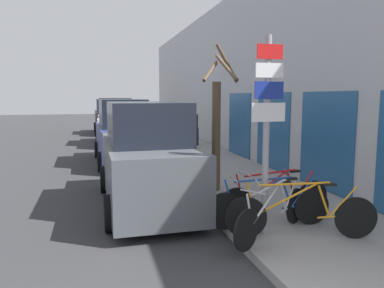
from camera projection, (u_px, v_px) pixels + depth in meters
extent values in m
plane|color=#333335|center=(131.00, 165.00, 13.34)|extent=(80.00, 80.00, 0.00)
cube|color=gray|center=(184.00, 150.00, 16.67)|extent=(3.20, 32.00, 0.15)
cube|color=#BCBCC1|center=(221.00, 78.00, 16.70)|extent=(0.20, 32.00, 6.50)
cube|color=#26598C|center=(325.00, 141.00, 9.11)|extent=(0.03, 2.15, 2.41)
cube|color=#26598C|center=(272.00, 131.00, 11.81)|extent=(0.03, 2.15, 2.41)
cube|color=#26598C|center=(239.00, 124.00, 14.51)|extent=(0.03, 2.15, 2.41)
cylinder|color=#939399|center=(266.00, 137.00, 6.11)|extent=(0.11, 0.11, 3.26)
cube|color=red|center=(270.00, 52.00, 5.88)|extent=(0.44, 0.02, 0.23)
cube|color=white|center=(270.00, 70.00, 5.91)|extent=(0.48, 0.02, 0.23)
cube|color=navy|center=(269.00, 90.00, 5.95)|extent=(0.50, 0.02, 0.28)
cube|color=white|center=(268.00, 112.00, 6.00)|extent=(0.58, 0.02, 0.30)
cylinder|color=black|center=(246.00, 218.00, 6.06)|extent=(0.67, 0.21, 0.69)
cylinder|color=black|center=(356.00, 218.00, 6.04)|extent=(0.67, 0.21, 0.69)
cylinder|color=orange|center=(288.00, 199.00, 6.01)|extent=(0.97, 0.30, 0.56)
cylinder|color=orange|center=(294.00, 184.00, 5.98)|extent=(1.12, 0.34, 0.09)
cylinder|color=orange|center=(324.00, 200.00, 6.01)|extent=(0.21, 0.09, 0.49)
cylinder|color=orange|center=(337.00, 216.00, 6.04)|extent=(0.61, 0.19, 0.08)
cylinder|color=orange|center=(343.00, 202.00, 6.01)|extent=(0.46, 0.15, 0.55)
cylinder|color=orange|center=(252.00, 200.00, 6.02)|extent=(0.21, 0.09, 0.59)
cube|color=black|center=(330.00, 184.00, 5.97)|extent=(0.21, 0.13, 0.04)
cylinder|color=#99999E|center=(258.00, 182.00, 5.98)|extent=(0.14, 0.43, 0.02)
cylinder|color=black|center=(246.00, 230.00, 5.55)|extent=(0.55, 0.40, 0.65)
cylinder|color=black|center=(295.00, 206.00, 6.77)|extent=(0.55, 0.40, 0.65)
cylinder|color=#B7B7BC|center=(268.00, 202.00, 5.97)|extent=(0.77, 0.55, 0.53)
cylinder|color=#B7B7BC|center=(270.00, 187.00, 6.00)|extent=(0.89, 0.63, 0.08)
cylinder|color=#B7B7BC|center=(283.00, 197.00, 6.37)|extent=(0.18, 0.14, 0.46)
cylinder|color=#B7B7BC|center=(288.00, 208.00, 6.56)|extent=(0.49, 0.35, 0.08)
cylinder|color=#B7B7BC|center=(291.00, 195.00, 6.59)|extent=(0.37, 0.27, 0.52)
cylinder|color=#B7B7BC|center=(250.00, 211.00, 5.57)|extent=(0.18, 0.14, 0.56)
cube|color=black|center=(286.00, 182.00, 6.40)|extent=(0.21, 0.18, 0.04)
cylinder|color=#99999E|center=(253.00, 192.00, 5.60)|extent=(0.27, 0.38, 0.02)
cylinder|color=black|center=(225.00, 211.00, 6.45)|extent=(0.66, 0.10, 0.65)
cylinder|color=black|center=(311.00, 207.00, 6.70)|extent=(0.66, 0.10, 0.65)
cylinder|color=#1E4799|center=(258.00, 193.00, 6.50)|extent=(0.90, 0.12, 0.54)
cylinder|color=#1E4799|center=(263.00, 180.00, 6.49)|extent=(1.04, 0.13, 0.09)
cylinder|color=#1E4799|center=(287.00, 193.00, 6.59)|extent=(0.20, 0.05, 0.47)
cylinder|color=#1E4799|center=(297.00, 206.00, 6.66)|extent=(0.56, 0.08, 0.08)
cylinder|color=#1E4799|center=(301.00, 193.00, 6.64)|extent=(0.42, 0.07, 0.53)
cylinder|color=#1E4799|center=(229.00, 195.00, 6.42)|extent=(0.19, 0.05, 0.57)
cube|color=black|center=(291.00, 179.00, 6.57)|extent=(0.21, 0.10, 0.04)
cylinder|color=#99999E|center=(234.00, 179.00, 6.40)|extent=(0.06, 0.44, 0.02)
cylinder|color=black|center=(236.00, 207.00, 6.65)|extent=(0.69, 0.11, 0.69)
cylinder|color=black|center=(312.00, 198.00, 7.23)|extent=(0.69, 0.11, 0.69)
cylinder|color=red|center=(266.00, 186.00, 6.83)|extent=(0.92, 0.13, 0.56)
cylinder|color=red|center=(271.00, 173.00, 6.83)|extent=(1.07, 0.15, 0.09)
cylinder|color=red|center=(291.00, 185.00, 7.02)|extent=(0.20, 0.06, 0.49)
cylinder|color=red|center=(300.00, 198.00, 7.12)|extent=(0.58, 0.09, 0.08)
cylinder|color=red|center=(304.00, 185.00, 7.12)|extent=(0.43, 0.07, 0.55)
cylinder|color=red|center=(240.00, 190.00, 6.64)|extent=(0.20, 0.05, 0.59)
cube|color=black|center=(295.00, 171.00, 7.01)|extent=(0.21, 0.10, 0.04)
cylinder|color=#99999E|center=(245.00, 174.00, 6.64)|extent=(0.07, 0.44, 0.02)
cube|color=#51565B|center=(146.00, 170.00, 8.34)|extent=(1.76, 4.68, 1.26)
cube|color=black|center=(146.00, 123.00, 8.03)|extent=(1.57, 2.44, 0.87)
cylinder|color=black|center=(105.00, 179.00, 9.56)|extent=(0.23, 0.68, 0.68)
cylinder|color=black|center=(171.00, 175.00, 10.01)|extent=(0.23, 0.68, 0.68)
cylinder|color=black|center=(110.00, 213.00, 6.79)|extent=(0.23, 0.68, 0.68)
cylinder|color=black|center=(201.00, 206.00, 7.24)|extent=(0.23, 0.68, 0.68)
cube|color=navy|center=(122.00, 142.00, 13.75)|extent=(1.84, 4.69, 1.18)
cube|color=black|center=(122.00, 113.00, 13.43)|extent=(1.60, 2.46, 0.98)
cylinder|color=black|center=(97.00, 150.00, 14.93)|extent=(0.24, 0.65, 0.64)
cylinder|color=black|center=(140.00, 148.00, 15.41)|extent=(0.24, 0.65, 0.64)
cylinder|color=black|center=(101.00, 162.00, 12.20)|extent=(0.24, 0.65, 0.64)
cylinder|color=black|center=(153.00, 159.00, 12.67)|extent=(0.24, 0.65, 0.64)
cube|color=silver|center=(115.00, 128.00, 19.24)|extent=(1.79, 4.32, 1.22)
cube|color=black|center=(115.00, 108.00, 18.93)|extent=(1.58, 2.26, 0.94)
cylinder|color=black|center=(99.00, 135.00, 20.38)|extent=(0.23, 0.66, 0.66)
cylinder|color=black|center=(130.00, 134.00, 20.78)|extent=(0.23, 0.66, 0.66)
cylinder|color=black|center=(98.00, 141.00, 17.81)|extent=(0.23, 0.66, 0.66)
cylinder|color=black|center=(134.00, 140.00, 18.21)|extent=(0.23, 0.66, 0.66)
cube|color=black|center=(109.00, 121.00, 24.67)|extent=(1.81, 4.44, 1.28)
cube|color=black|center=(109.00, 105.00, 24.37)|extent=(1.60, 2.32, 0.79)
cylinder|color=black|center=(96.00, 127.00, 25.81)|extent=(0.23, 0.65, 0.64)
cylinder|color=black|center=(121.00, 127.00, 26.27)|extent=(0.23, 0.65, 0.64)
cylinder|color=black|center=(96.00, 131.00, 23.19)|extent=(0.23, 0.65, 0.64)
cylinder|color=black|center=(125.00, 130.00, 23.66)|extent=(0.23, 0.65, 0.64)
cylinder|color=#1E2338|center=(191.00, 137.00, 17.49)|extent=(0.15, 0.15, 0.81)
cylinder|color=#1E2338|center=(197.00, 137.00, 17.52)|extent=(0.15, 0.15, 0.81)
cylinder|color=#26262D|center=(194.00, 121.00, 17.41)|extent=(0.37, 0.37, 0.64)
sphere|color=tan|center=(194.00, 112.00, 17.36)|extent=(0.22, 0.22, 0.22)
cylinder|color=brown|center=(216.00, 137.00, 9.08)|extent=(0.21, 0.21, 2.64)
cylinder|color=brown|center=(211.00, 71.00, 8.57)|extent=(0.56, 0.62, 0.53)
cylinder|color=brown|center=(227.00, 63.00, 8.96)|extent=(0.63, 0.17, 0.92)
cylinder|color=brown|center=(226.00, 67.00, 8.42)|extent=(0.22, 1.03, 0.68)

